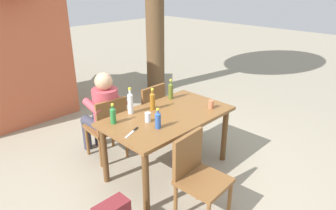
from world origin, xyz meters
name	(u,v)px	position (x,y,z in m)	size (l,w,h in m)	color
ground_plane	(168,169)	(0.00, 0.00, 0.00)	(24.00, 24.00, 0.00)	gray
dining_table	(168,122)	(0.00, 0.00, 0.66)	(1.51, 0.87, 0.76)	brown
chair_far_left	(108,125)	(-0.35, 0.73, 0.49)	(0.48, 0.48, 0.87)	brown
chair_near_left	(197,173)	(-0.34, -0.73, 0.49)	(0.47, 0.47, 0.87)	brown
chair_far_right	(148,110)	(0.34, 0.73, 0.49)	(0.45, 0.45, 0.87)	brown
person_in_white_shirt	(103,111)	(-0.34, 0.84, 0.66)	(0.47, 0.61, 1.18)	#B7424C
bottle_green	(113,115)	(-0.58, 0.26, 0.86)	(0.06, 0.06, 0.23)	#287A38
bottle_olive	(171,90)	(0.38, 0.33, 0.88)	(0.06, 0.06, 0.27)	#566623
bottle_blue	(158,120)	(-0.32, -0.16, 0.86)	(0.06, 0.06, 0.22)	#2D56A3
bottle_clear	(130,102)	(-0.28, 0.34, 0.90)	(0.06, 0.06, 0.32)	white
bottle_amber	(152,101)	(-0.02, 0.24, 0.88)	(0.06, 0.06, 0.27)	#996019
cup_terracotta	(211,104)	(0.50, -0.24, 0.81)	(0.07, 0.07, 0.10)	#BC6B47
cup_glass	(148,117)	(-0.29, 0.02, 0.82)	(0.07, 0.07, 0.11)	silver
table_knife	(133,132)	(-0.56, -0.04, 0.77)	(0.23, 0.10, 0.01)	silver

